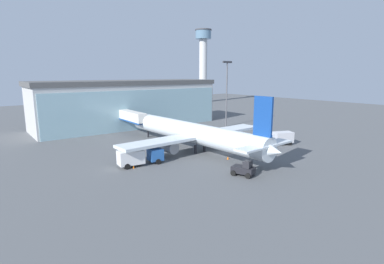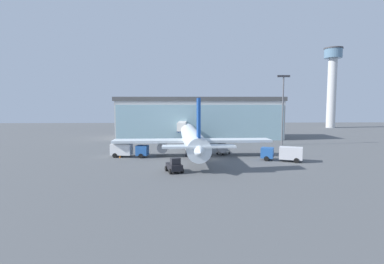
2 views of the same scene
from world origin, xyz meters
name	(u,v)px [view 1 (image 1 of 2)]	position (x,y,z in m)	size (l,w,h in m)	color
ground	(223,153)	(0.00, 0.00, 0.00)	(240.00, 240.00, 0.00)	#545659
terminal_building	(128,103)	(0.00, 37.84, 6.35)	(51.20, 16.69, 12.70)	#B7B7B7
jet_bridge	(130,117)	(-5.38, 26.35, 4.31)	(2.86, 13.10, 5.69)	silver
control_tower	(203,58)	(63.03, 78.75, 22.34)	(8.17, 8.17, 36.09)	silver
apron_light_mast	(227,88)	(20.28, 19.46, 10.64)	(3.20, 0.40, 17.83)	#59595E
airplane	(192,133)	(-3.47, 4.89, 3.44)	(31.73, 40.06, 11.31)	white
catering_truck	(139,157)	(-16.17, 2.81, 1.47)	(7.53, 3.32, 2.65)	#2659A5
fuel_truck	(277,138)	(12.98, -2.58, 1.47)	(7.58, 4.85, 2.65)	#2659A5
baggage_cart	(216,142)	(3.10, 5.39, 0.50)	(3.13, 3.09, 1.50)	#9E998C
pushback_tug	(244,169)	(-6.75, -11.08, 0.97)	(3.02, 3.61, 2.30)	black
safety_cone_nose	(228,158)	(-2.54, -3.73, 0.28)	(0.36, 0.36, 0.55)	orange
safety_cone_wingtip	(133,167)	(-17.64, 2.00, 0.28)	(0.36, 0.36, 0.55)	orange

